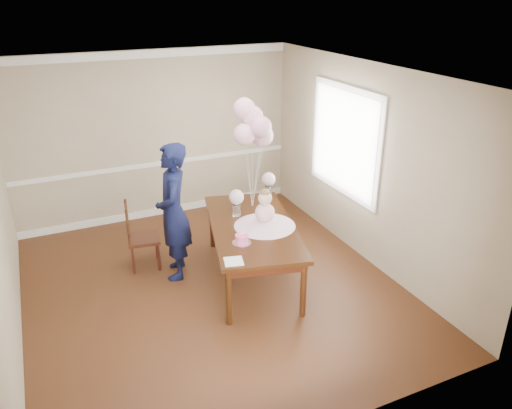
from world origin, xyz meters
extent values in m
cube|color=#371B0D|center=(0.00, 0.00, 0.00)|extent=(4.50, 5.00, 0.00)
cube|color=white|center=(0.00, 0.00, 2.70)|extent=(4.50, 5.00, 0.02)
cube|color=tan|center=(0.00, 2.50, 1.35)|extent=(4.50, 0.02, 2.70)
cube|color=tan|center=(0.00, -2.50, 1.35)|extent=(4.50, 0.02, 2.70)
cube|color=tan|center=(2.25, 0.00, 1.35)|extent=(0.02, 5.00, 2.70)
cube|color=white|center=(0.00, 2.49, 0.90)|extent=(4.50, 0.02, 0.07)
cube|color=white|center=(0.00, 2.49, 2.63)|extent=(4.50, 0.02, 0.12)
cube|color=white|center=(0.00, 2.49, 0.06)|extent=(4.50, 0.02, 0.12)
cube|color=white|center=(2.23, 0.50, 1.55)|extent=(0.02, 1.66, 1.56)
cube|color=white|center=(2.21, 0.50, 1.55)|extent=(0.01, 1.50, 1.40)
cube|color=black|center=(0.58, 0.04, 0.75)|extent=(1.50, 2.25, 0.05)
cube|color=black|center=(0.58, 0.04, 0.67)|extent=(1.38, 2.12, 0.10)
cylinder|color=black|center=(-0.07, -0.77, 0.36)|extent=(0.09, 0.09, 0.72)
cylinder|color=black|center=(0.77, -0.99, 0.36)|extent=(0.09, 0.09, 0.72)
cylinder|color=black|center=(0.40, 1.06, 0.36)|extent=(0.09, 0.09, 0.72)
cylinder|color=black|center=(1.23, 0.85, 0.36)|extent=(0.09, 0.09, 0.72)
cone|color=#E2A7C5|center=(0.72, -0.05, 0.82)|extent=(0.95, 0.95, 0.10)
sphere|color=#FFA1D5|center=(0.72, -0.05, 0.96)|extent=(0.25, 0.25, 0.25)
sphere|color=beige|center=(0.72, -0.05, 1.15)|extent=(0.17, 0.17, 0.17)
sphere|color=brown|center=(0.72, -0.05, 1.21)|extent=(0.12, 0.12, 0.12)
cylinder|color=silver|center=(0.27, -0.36, 0.78)|extent=(0.28, 0.28, 0.01)
cylinder|color=#F74E98|center=(0.27, -0.36, 0.83)|extent=(0.19, 0.19, 0.10)
sphere|color=white|center=(0.27, -0.36, 0.90)|extent=(0.03, 0.03, 0.03)
sphere|color=white|center=(0.30, -0.35, 0.90)|extent=(0.03, 0.03, 0.03)
cylinder|color=silver|center=(0.51, 0.37, 0.85)|extent=(0.13, 0.13, 0.16)
sphere|color=beige|center=(0.51, 0.37, 1.04)|extent=(0.20, 0.20, 0.20)
cylinder|color=white|center=(1.18, 0.79, 0.85)|extent=(0.13, 0.13, 0.16)
sphere|color=beige|center=(1.18, 0.79, 1.04)|extent=(0.20, 0.20, 0.20)
cube|color=white|center=(0.02, -0.72, 0.78)|extent=(0.25, 0.25, 0.01)
cylinder|color=silver|center=(0.82, 0.56, 0.78)|extent=(0.05, 0.05, 0.02)
sphere|color=#FAB1C8|center=(0.72, 0.59, 1.80)|extent=(0.29, 0.29, 0.29)
sphere|color=#E09FB6|center=(0.91, 0.48, 1.90)|extent=(0.29, 0.29, 0.29)
sphere|color=#F0AAC1|center=(0.87, 0.65, 2.00)|extent=(0.29, 0.29, 0.29)
sphere|color=#FFB4C6|center=(0.77, 0.70, 2.11)|extent=(0.29, 0.29, 0.29)
sphere|color=#E7A4B8|center=(0.99, 0.60, 1.75)|extent=(0.29, 0.29, 0.29)
cylinder|color=white|center=(0.77, 0.57, 1.21)|extent=(0.09, 0.03, 0.86)
cylinder|color=white|center=(0.86, 0.52, 1.26)|extent=(0.09, 0.08, 0.96)
cylinder|color=silver|center=(0.84, 0.61, 1.32)|extent=(0.05, 0.09, 1.07)
cylinder|color=silver|center=(0.80, 0.63, 1.37)|extent=(0.06, 0.12, 1.17)
cylinder|color=white|center=(0.91, 0.58, 1.19)|extent=(0.16, 0.04, 0.80)
cube|color=#35180E|center=(-0.64, 0.91, 0.42)|extent=(0.47, 0.47, 0.05)
cylinder|color=#34150E|center=(-0.83, 0.77, 0.20)|extent=(0.04, 0.04, 0.40)
cylinder|color=#36120E|center=(-0.50, 0.72, 0.20)|extent=(0.04, 0.04, 0.40)
cylinder|color=#331A0D|center=(-0.78, 1.11, 0.20)|extent=(0.04, 0.04, 0.40)
cylinder|color=#321C0D|center=(-0.45, 1.05, 0.20)|extent=(0.04, 0.04, 0.40)
cylinder|color=#341D0E|center=(-0.85, 0.78, 0.69)|extent=(0.04, 0.04, 0.52)
cylinder|color=#39190F|center=(-0.80, 1.11, 0.69)|extent=(0.04, 0.04, 0.52)
cube|color=black|center=(-0.82, 0.94, 0.58)|extent=(0.09, 0.37, 0.05)
cube|color=#37140F|center=(-0.82, 0.94, 0.73)|extent=(0.09, 0.37, 0.05)
cube|color=#37170F|center=(-0.82, 0.94, 0.88)|extent=(0.09, 0.37, 0.05)
imported|color=black|center=(-0.30, 0.54, 0.91)|extent=(0.61, 0.76, 1.82)
camera|label=1|loc=(-1.75, -5.17, 3.57)|focal=35.00mm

